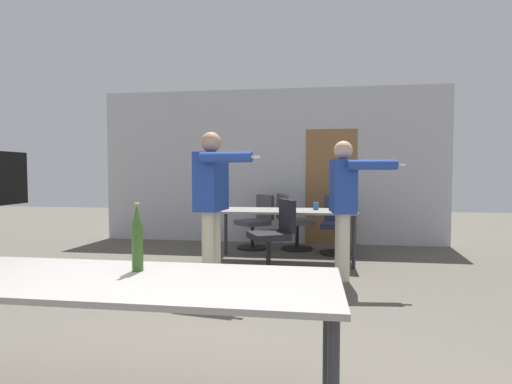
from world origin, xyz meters
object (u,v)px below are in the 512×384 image
office_chair_mid_tucked (293,224)px  office_chair_side_rolled (256,224)px  office_chair_far_right (337,227)px  person_far_watching (212,193)px  person_center_tall (344,197)px  office_chair_near_pushed (274,238)px  beer_bottle (137,239)px  drink_cup (316,206)px

office_chair_mid_tucked → office_chair_side_rolled: (-0.62, 0.06, -0.02)m
office_chair_side_rolled → office_chair_far_right: 1.35m
person_far_watching → person_center_tall: person_far_watching is taller
office_chair_mid_tucked → person_far_watching: bearing=-43.9°
office_chair_near_pushed → office_chair_side_rolled: size_ratio=1.04×
office_chair_side_rolled → beer_bottle: 4.63m
person_far_watching → office_chair_side_rolled: size_ratio=1.95×
office_chair_near_pushed → drink_cup: (0.54, 0.72, 0.36)m
person_center_tall → beer_bottle: person_center_tall is taller
person_center_tall → office_chair_mid_tucked: size_ratio=1.80×
office_chair_mid_tucked → beer_bottle: size_ratio=2.45×
office_chair_near_pushed → beer_bottle: beer_bottle is taller
person_far_watching → office_chair_near_pushed: (0.65, 0.62, -0.61)m
office_chair_side_rolled → person_far_watching: bearing=131.7°
person_far_watching → office_chair_mid_tucked: (0.83, 2.13, -0.62)m
person_center_tall → beer_bottle: bearing=-30.9°
office_chair_side_rolled → office_chair_near_pushed: bearing=153.0°
person_far_watching → drink_cup: bearing=146.3°
office_chair_mid_tucked → office_chair_near_pushed: bearing=-29.2°
office_chair_mid_tucked → office_chair_near_pushed: office_chair_near_pushed is taller
beer_bottle → drink_cup: size_ratio=3.59×
office_chair_near_pushed → office_chair_mid_tucked: bearing=-32.9°
office_chair_near_pushed → person_center_tall: bearing=-129.6°
office_chair_mid_tucked → beer_bottle: (-0.64, -4.53, 0.49)m
office_chair_near_pushed → beer_bottle: (-0.47, -3.02, 0.49)m
person_center_tall → office_chair_side_rolled: size_ratio=1.85×
office_chair_side_rolled → office_chair_far_right: (1.33, -0.24, 0.01)m
office_chair_mid_tucked → drink_cup: (0.37, -0.80, 0.37)m
person_far_watching → drink_cup: size_ratio=16.65×
office_chair_side_rolled → office_chair_far_right: size_ratio=0.99×
person_far_watching → drink_cup: (1.20, 1.33, -0.25)m
office_chair_mid_tucked → office_chair_near_pushed: 1.52m
office_chair_side_rolled → beer_bottle: beer_bottle is taller
office_chair_mid_tucked → office_chair_far_right: size_ratio=1.01×
person_center_tall → office_chair_far_right: (0.02, 1.54, -0.57)m
office_chair_side_rolled → beer_bottle: size_ratio=2.38×
person_center_tall → office_chair_mid_tucked: person_center_tall is taller
office_chair_near_pushed → drink_cup: bearing=-63.5°
beer_bottle → drink_cup: beer_bottle is taller
person_far_watching → person_center_tall: bearing=113.5°
office_chair_side_rolled → office_chair_mid_tucked: bearing=-138.7°
drink_cup → office_chair_far_right: bearing=61.4°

